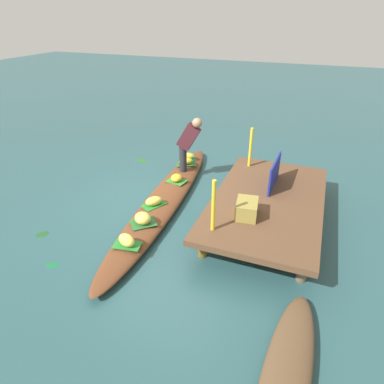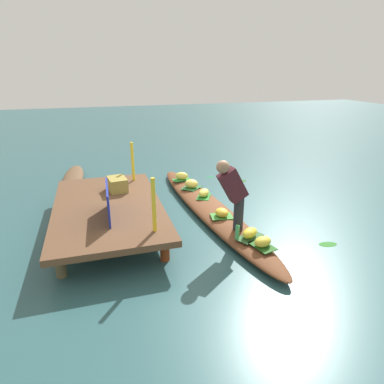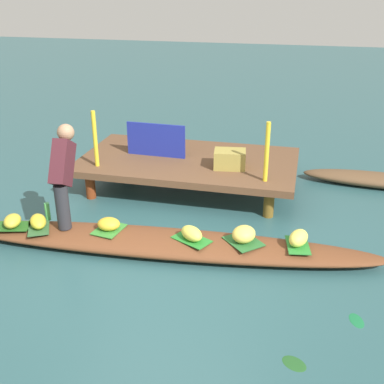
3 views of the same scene
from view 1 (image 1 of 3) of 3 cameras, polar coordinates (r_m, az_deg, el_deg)
canal_water at (r=6.39m, az=-4.71°, el=-2.12°), size 40.00×40.00×0.00m
dock_platform at (r=5.82m, az=12.85°, el=-1.61°), size 3.20×1.80×0.46m
vendor_boat at (r=6.34m, az=-4.75°, el=-1.35°), size 5.19×1.07×0.20m
moored_boat at (r=3.87m, az=15.84°, el=-28.26°), size 2.31×0.59×0.20m
leaf_mat_0 at (r=7.82m, az=-0.61°, el=5.71°), size 0.44×0.34×0.01m
banana_bunch_0 at (r=7.79m, az=-0.61°, el=6.20°), size 0.28×0.33×0.15m
leaf_mat_1 at (r=7.54m, az=-1.05°, el=4.79°), size 0.42×0.51×0.01m
banana_bunch_1 at (r=7.51m, az=-1.05°, el=5.29°), size 0.33×0.37×0.15m
leaf_mat_2 at (r=6.79m, az=-2.66°, el=1.90°), size 0.35×0.42×0.01m
banana_bunch_2 at (r=6.76m, az=-2.67°, el=2.44°), size 0.28×0.24×0.15m
leaf_mat_3 at (r=6.00m, az=-6.54°, el=-2.19°), size 0.49×0.41×0.01m
banana_bunch_3 at (r=5.96m, az=-6.58°, el=-1.55°), size 0.36×0.34×0.16m
leaf_mat_4 at (r=5.10m, az=-11.05°, el=-8.89°), size 0.31×0.44×0.01m
banana_bunch_4 at (r=5.05m, az=-11.14°, el=-8.09°), size 0.28×0.34×0.18m
leaf_mat_5 at (r=5.54m, az=-8.39°, el=-5.25°), size 0.51×0.52×0.01m
banana_bunch_5 at (r=5.49m, az=-8.46°, el=-4.46°), size 0.35×0.37×0.19m
vendor_person at (r=6.96m, az=-0.64°, el=8.70°), size 0.22×0.54×1.19m
water_bottle at (r=7.41m, az=0.38°, el=5.27°), size 0.06×0.06×0.23m
market_banner at (r=6.12m, az=13.97°, el=3.14°), size 0.91×0.06×0.50m
railing_post_west at (r=6.78m, az=10.02°, el=7.53°), size 0.06×0.06×0.81m
railing_post_east at (r=4.68m, az=3.70°, el=-2.39°), size 0.06×0.06×0.81m
produce_crate at (r=5.19m, az=9.36°, el=-2.84°), size 0.48×0.38×0.26m
drifting_plant_0 at (r=6.10m, az=-24.32°, el=-6.62°), size 0.27×0.25×0.01m
drifting_plant_1 at (r=8.34m, az=-8.61°, el=5.42°), size 0.20×0.32×0.01m
drifting_plant_2 at (r=5.38m, az=-22.83°, el=-11.46°), size 0.18×0.25×0.01m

